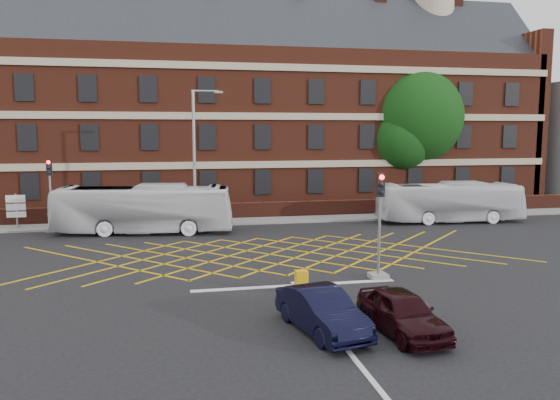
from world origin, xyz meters
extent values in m
plane|color=black|center=(0.00, 0.00, 0.00)|extent=(120.00, 120.00, 0.00)
cube|color=maroon|center=(0.00, 22.00, 6.00)|extent=(50.00, 12.00, 12.00)
cube|color=black|center=(0.00, 22.00, 12.00)|extent=(51.00, 10.61, 10.61)
cube|color=#B7A88C|center=(0.00, 15.92, 7.00)|extent=(50.00, 0.18, 0.50)
cube|color=black|center=(0.00, 15.94, 5.50)|extent=(1.20, 0.14, 1.80)
cylinder|color=#B7A88C|center=(18.00, 22.00, 15.00)|extent=(3.60, 3.60, 6.00)
cube|color=#4D1E14|center=(0.00, 13.00, 0.55)|extent=(56.00, 0.50, 1.10)
cube|color=slate|center=(0.00, 12.00, 0.06)|extent=(60.00, 3.00, 0.12)
cube|color=#CC990C|center=(0.00, 2.00, 0.01)|extent=(8.22, 8.22, 0.02)
cube|color=silver|center=(0.00, -3.50, 0.01)|extent=(8.00, 0.30, 0.02)
cube|color=silver|center=(0.00, -10.00, 0.01)|extent=(0.15, 14.00, 0.02)
imported|color=white|center=(-6.22, 8.91, 1.43)|extent=(10.51, 3.82, 2.86)
imported|color=silver|center=(13.23, 9.03, 1.32)|extent=(9.63, 2.95, 2.64)
imported|color=black|center=(-0.31, -8.39, 0.64)|extent=(2.17, 4.11, 1.29)
imported|color=black|center=(1.98, -8.96, 0.64)|extent=(1.87, 3.88, 1.28)
cylinder|color=black|center=(14.59, 17.84, 2.74)|extent=(0.90, 0.90, 5.48)
sphere|color=black|center=(14.59, 17.84, 7.05)|extent=(7.86, 7.86, 7.86)
sphere|color=black|center=(13.09, 17.04, 5.28)|extent=(5.11, 5.11, 5.11)
sphere|color=black|center=(16.09, 18.64, 5.68)|extent=(4.71, 4.71, 4.71)
cube|color=slate|center=(3.54, -3.12, 0.10)|extent=(0.70, 0.70, 0.20)
cylinder|color=gray|center=(3.54, -3.12, 1.75)|extent=(0.12, 0.12, 3.50)
cube|color=black|center=(3.54, -3.12, 3.80)|extent=(0.30, 0.25, 0.95)
sphere|color=#FF0C05|center=(3.54, -3.26, 4.12)|extent=(0.20, 0.20, 0.20)
cube|color=slate|center=(-11.60, 10.55, 0.10)|extent=(0.70, 0.70, 0.20)
cylinder|color=gray|center=(-11.60, 10.55, 1.75)|extent=(0.12, 0.12, 3.50)
cube|color=black|center=(-11.60, 10.55, 3.80)|extent=(0.30, 0.25, 0.95)
sphere|color=#FF0C05|center=(-11.60, 10.41, 4.12)|extent=(0.20, 0.20, 0.20)
cube|color=slate|center=(-3.21, 9.57, 0.10)|extent=(1.00, 1.00, 0.20)
cylinder|color=gray|center=(-3.21, 9.57, 4.14)|extent=(0.18, 0.18, 8.28)
cylinder|color=gray|center=(-2.51, 9.57, 8.28)|extent=(1.60, 0.12, 0.12)
cube|color=gray|center=(-1.71, 9.57, 8.23)|extent=(0.50, 0.20, 0.12)
cylinder|color=gray|center=(-13.78, 11.51, 1.10)|extent=(0.10, 0.10, 2.20)
cube|color=silver|center=(-13.78, 11.43, 1.90)|extent=(1.10, 0.06, 0.45)
cube|color=silver|center=(-13.78, 11.43, 1.40)|extent=(1.10, 0.06, 0.40)
cube|color=silver|center=(-13.78, 11.43, 0.95)|extent=(1.10, 0.06, 0.35)
cube|color=#E4A50D|center=(-0.03, -4.64, 0.44)|extent=(0.44, 0.36, 0.89)
camera|label=1|loc=(-4.58, -23.42, 5.91)|focal=35.00mm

